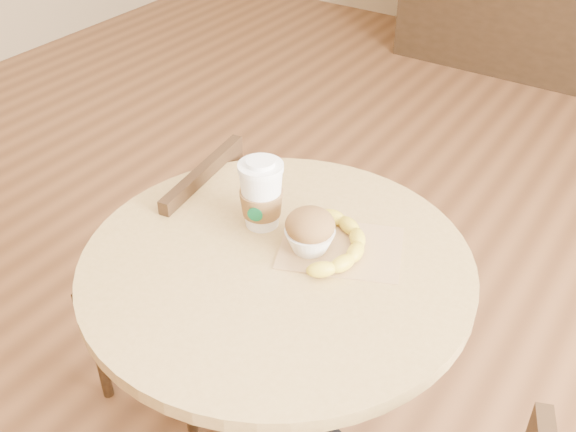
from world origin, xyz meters
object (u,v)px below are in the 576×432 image
object	(u,v)px
coffee_cup	(261,196)
muffin	(310,231)
cafe_table	(278,329)
chair_left	(180,273)
banana	(333,244)

from	to	relation	value
coffee_cup	muffin	bearing A→B (deg)	-27.13
coffee_cup	cafe_table	bearing A→B (deg)	-59.67
chair_left	coffee_cup	world-z (taller)	coffee_cup
cafe_table	banana	distance (m)	0.24
chair_left	coffee_cup	bearing A→B (deg)	72.13
coffee_cup	banana	xyz separation A→B (m)	(0.17, 0.00, -0.05)
banana	muffin	bearing A→B (deg)	-172.48
cafe_table	muffin	size ratio (longest dim) A/B	7.70
cafe_table	chair_left	size ratio (longest dim) A/B	0.99
coffee_cup	muffin	xyz separation A→B (m)	(0.13, -0.02, -0.02)
cafe_table	muffin	world-z (taller)	muffin
coffee_cup	muffin	world-z (taller)	coffee_cup
coffee_cup	banana	bearing A→B (deg)	-18.25
chair_left	muffin	world-z (taller)	muffin
chair_left	coffee_cup	size ratio (longest dim) A/B	5.07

